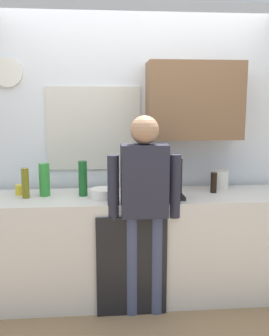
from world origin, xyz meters
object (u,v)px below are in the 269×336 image
Objects in this scene: bottle_clear_soda at (44,180)px; dish_soap at (147,185)px; bottle_green_wine at (83,179)px; storage_canister at (221,180)px; bottle_dark_sauce at (214,183)px; person_at_sink at (144,200)px; bottle_olive_oil at (25,183)px; bottle_red_vinegar at (158,180)px; bottle_amber_beer at (125,180)px; mixing_bowl at (103,193)px; cup_yellow_cup at (20,190)px; coffee_maker at (171,180)px.

dish_soap is at bearing -1.17° from bottle_clear_soda.
bottle_green_wine is 1.76× the size of storage_canister.
bottle_clear_soda reaches higher than bottle_dark_sauce.
bottle_clear_soda is 0.17× the size of person_at_sink.
bottle_green_wine is 0.56m from dish_soap.
dish_soap is (1.02, 0.04, -0.05)m from bottle_olive_oil.
bottle_red_vinegar is at bearing 36.16° from dish_soap.
person_at_sink is (0.12, -0.42, -0.08)m from bottle_amber_beer.
bottle_dark_sauce is at bearing 0.98° from bottle_green_wine.
bottle_green_wine is at bearing 144.91° from person_at_sink.
bottle_clear_soda reaches higher than mixing_bowl.
cup_yellow_cup is at bearing 171.30° from bottle_green_wine.
person_at_sink is at bearing -112.72° from bottle_red_vinegar.
coffee_maker is 1.10× the size of bottle_green_wine.
bottle_green_wine reaches higher than bottle_olive_oil.
bottle_amber_beer is 0.44m from person_at_sink.
bottle_dark_sauce is 0.82× the size of bottle_red_vinegar.
mixing_bowl is at bearing -14.34° from bottle_clear_soda.
bottle_dark_sauce is 1.69m from cup_yellow_cup.
mixing_bowl is (-0.97, -0.11, -0.05)m from bottle_dark_sauce.
bottle_amber_beer is at bearing 179.57° from bottle_red_vinegar.
bottle_red_vinegar is (-0.48, 0.07, 0.02)m from bottle_dark_sauce.
person_at_sink is (-0.65, -0.34, -0.05)m from bottle_dark_sauce.
bottle_green_wine reaches higher than bottle_clear_soda.
storage_canister is (0.11, 0.15, -0.00)m from bottle_dark_sauce.
coffee_maker is 1.94× the size of storage_canister.
cup_yellow_cup is at bearing 177.82° from bottle_dark_sauce.
coffee_maker is at bearing -150.13° from storage_canister.
person_at_sink is at bearing -73.44° from bottle_amber_beer.
bottle_red_vinegar is at bearing 8.10° from bottle_green_wine.
bottle_green_wine is at bearing -5.62° from bottle_clear_soda.
bottle_olive_oil is at bearing -178.22° from bottle_dark_sauce.
cup_yellow_cup is (-0.07, 0.11, -0.08)m from bottle_olive_oil.
bottle_olive_oil reaches higher than dish_soap.
bottle_amber_beer is at bearing 0.80° from cup_yellow_cup.
coffee_maker reaches higher than bottle_red_vinegar.
bottle_clear_soda reaches higher than cup_yellow_cup.
bottle_green_wine is 0.47m from bottle_olive_oil.
dish_soap is (-0.18, 0.14, -0.07)m from coffee_maker.
cup_yellow_cup is 0.39× the size of mixing_bowl.
bottle_olive_oil is at bearing 161.45° from person_at_sink.
storage_canister is (0.89, 0.07, -0.03)m from bottle_amber_beer.
coffee_maker is 0.21× the size of person_at_sink.
storage_canister is at bearing 30.93° from person_at_sink.
bottle_red_vinegar is (0.66, 0.09, -0.04)m from bottle_green_wine.
coffee_maker is at bearing -4.65° from bottle_olive_oil.
bottle_olive_oil is (-1.21, 0.10, -0.02)m from coffee_maker.
coffee_maker is at bearing 36.25° from person_at_sink.
bottle_amber_beer is at bearing 174.35° from bottle_dark_sauce.
bottle_green_wine is 1.27m from storage_canister.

